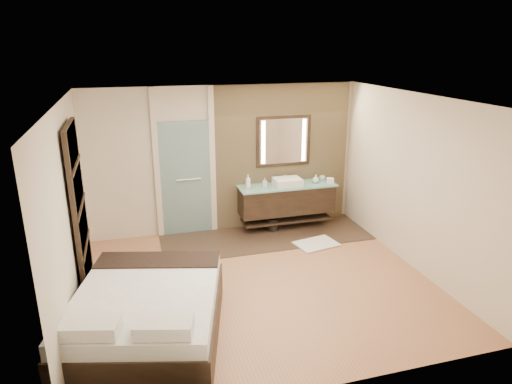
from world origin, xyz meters
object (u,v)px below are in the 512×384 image
object	(u,v)px
bed	(148,314)
waste_bin	(273,225)
vanity	(287,199)
mirror_unit	(284,141)

from	to	relation	value
bed	waste_bin	size ratio (longest dim) A/B	9.93
vanity	bed	xyz separation A→B (m)	(-2.75, -2.82, -0.25)
bed	waste_bin	world-z (taller)	bed
bed	waste_bin	bearing A→B (deg)	63.15
waste_bin	bed	bearing A→B (deg)	-131.77
mirror_unit	bed	distance (m)	4.32
vanity	waste_bin	distance (m)	0.55
vanity	waste_bin	xyz separation A→B (m)	(-0.30, -0.07, -0.46)
bed	waste_bin	xyz separation A→B (m)	(2.45, 2.75, -0.21)
waste_bin	mirror_unit	bearing A→B (deg)	45.86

